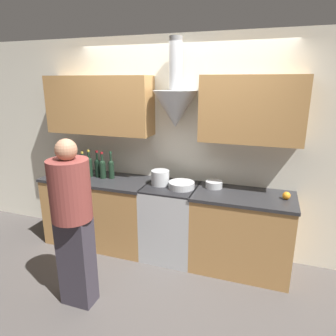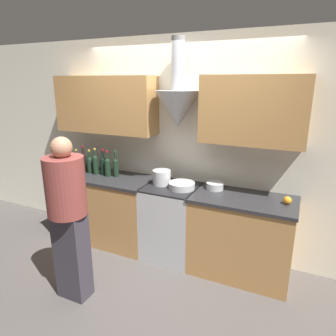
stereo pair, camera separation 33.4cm
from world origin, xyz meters
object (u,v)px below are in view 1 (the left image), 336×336
at_px(wine_bottle_4, 83,166).
at_px(wine_bottle_7, 103,168).
at_px(person_foreground_left, 73,218).
at_px(wine_bottle_2, 69,165).
at_px(wine_bottle_6, 98,167).
at_px(orange_fruit, 286,196).
at_px(wine_bottle_0, 58,162).
at_px(wine_bottle_3, 76,164).
at_px(wine_bottle_1, 64,164).
at_px(wine_bottle_5, 89,166).
at_px(mixing_bowl, 182,185).
at_px(stock_pot, 160,178).
at_px(saucepan, 214,184).
at_px(wine_bottle_8, 111,168).
at_px(stove_range, 171,221).

relative_size(wine_bottle_4, wine_bottle_7, 0.93).
bearing_deg(person_foreground_left, wine_bottle_2, 127.37).
distance_m(wine_bottle_6, orange_fruit, 2.26).
relative_size(wine_bottle_0, wine_bottle_3, 0.96).
bearing_deg(orange_fruit, wine_bottle_0, 179.55).
distance_m(wine_bottle_1, wine_bottle_4, 0.29).
distance_m(wine_bottle_2, wine_bottle_4, 0.20).
distance_m(wine_bottle_3, wine_bottle_5, 0.21).
bearing_deg(mixing_bowl, wine_bottle_0, 178.32).
height_order(wine_bottle_2, orange_fruit, wine_bottle_2).
xyz_separation_m(wine_bottle_4, stock_pot, (1.07, -0.02, -0.04)).
bearing_deg(orange_fruit, wine_bottle_5, 179.79).
height_order(stock_pot, person_foreground_left, person_foreground_left).
distance_m(wine_bottle_2, mixing_bowl, 1.55).
bearing_deg(person_foreground_left, orange_fruit, 30.42).
bearing_deg(wine_bottle_7, wine_bottle_3, 177.32).
bearing_deg(wine_bottle_5, saucepan, 3.71).
xyz_separation_m(wine_bottle_0, saucepan, (2.08, 0.09, -0.10)).
height_order(mixing_bowl, saucepan, saucepan).
xyz_separation_m(wine_bottle_4, wine_bottle_8, (0.41, 0.01, 0.01)).
bearing_deg(stock_pot, wine_bottle_3, 179.23).
relative_size(wine_bottle_2, wine_bottle_3, 0.85).
bearing_deg(wine_bottle_2, stove_range, -0.59).
relative_size(wine_bottle_8, stock_pot, 1.62).
height_order(wine_bottle_2, mixing_bowl, wine_bottle_2).
xyz_separation_m(wine_bottle_0, wine_bottle_8, (0.79, 0.01, -0.01)).
bearing_deg(wine_bottle_3, wine_bottle_1, -175.93).
bearing_deg(wine_bottle_7, mixing_bowl, -1.81).
height_order(wine_bottle_2, wine_bottle_5, wine_bottle_5).
distance_m(wine_bottle_2, saucepan, 1.90).
bearing_deg(wine_bottle_1, mixing_bowl, -1.36).
relative_size(wine_bottle_7, person_foreground_left, 0.21).
height_order(wine_bottle_0, mixing_bowl, wine_bottle_0).
bearing_deg(wine_bottle_5, wine_bottle_0, 178.38).
height_order(stove_range, wine_bottle_2, wine_bottle_2).
distance_m(wine_bottle_8, person_foreground_left, 1.15).
height_order(stove_range, orange_fruit, orange_fruit).
bearing_deg(wine_bottle_5, stock_pot, -0.04).
xyz_separation_m(wine_bottle_6, orange_fruit, (2.26, -0.03, -0.09)).
relative_size(wine_bottle_0, wine_bottle_1, 1.00).
height_order(wine_bottle_0, person_foreground_left, person_foreground_left).
distance_m(wine_bottle_4, orange_fruit, 2.48).
relative_size(mixing_bowl, person_foreground_left, 0.18).
bearing_deg(stove_range, saucepan, 13.72).
relative_size(wine_bottle_8, saucepan, 1.79).
distance_m(wine_bottle_6, saucepan, 1.49).
height_order(wine_bottle_5, mixing_bowl, wine_bottle_5).
distance_m(wine_bottle_4, wine_bottle_5, 0.11).
bearing_deg(orange_fruit, stove_range, -179.69).
bearing_deg(person_foreground_left, stock_pot, 67.88).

